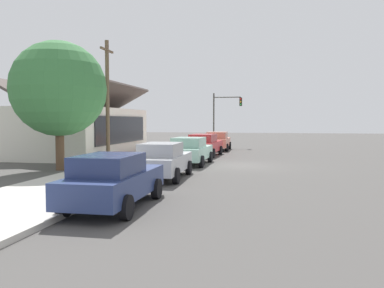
# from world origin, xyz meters

# --- Properties ---
(ground_plane) EXTENTS (120.00, 120.00, 0.00)m
(ground_plane) POSITION_xyz_m (0.00, 0.00, 0.00)
(ground_plane) COLOR #4C4947
(sidewalk_curb) EXTENTS (60.00, 4.20, 0.16)m
(sidewalk_curb) POSITION_xyz_m (0.00, 5.60, 0.08)
(sidewalk_curb) COLOR beige
(sidewalk_curb) RESTS_ON ground
(car_navy) EXTENTS (4.54, 1.97, 1.59)m
(car_navy) POSITION_xyz_m (-11.51, 2.74, 0.81)
(car_navy) COLOR navy
(car_navy) RESTS_ON ground
(car_silver) EXTENTS (4.53, 2.04, 1.59)m
(car_silver) POSITION_xyz_m (-5.69, 2.86, 0.81)
(car_silver) COLOR silver
(car_silver) RESTS_ON ground
(car_seafoam) EXTENTS (4.49, 2.14, 1.59)m
(car_seafoam) POSITION_xyz_m (-0.09, 2.77, 0.81)
(car_seafoam) COLOR #9ED1BC
(car_seafoam) RESTS_ON ground
(car_cherry) EXTENTS (4.76, 2.23, 1.59)m
(car_cherry) POSITION_xyz_m (5.45, 2.88, 0.82)
(car_cherry) COLOR red
(car_cherry) RESTS_ON ground
(car_coral) EXTENTS (4.38, 2.10, 1.59)m
(car_coral) POSITION_xyz_m (11.12, 2.64, 0.81)
(car_coral) COLOR #EA8C75
(car_coral) RESTS_ON ground
(storefront_building) EXTENTS (12.13, 6.68, 5.26)m
(storefront_building) POSITION_xyz_m (4.70, 11.98, 1.86)
(storefront_building) COLOR silver
(storefront_building) RESTS_ON ground
(shade_tree) EXTENTS (4.84, 4.84, 6.59)m
(shade_tree) POSITION_xyz_m (-3.85, 8.85, 4.16)
(shade_tree) COLOR brown
(shade_tree) RESTS_ON ground
(traffic_light_main) EXTENTS (0.37, 2.79, 5.20)m
(traffic_light_main) POSITION_xyz_m (15.50, 2.54, 3.49)
(traffic_light_main) COLOR #383833
(traffic_light_main) RESTS_ON ground
(utility_pole_wooden) EXTENTS (1.80, 0.24, 7.50)m
(utility_pole_wooden) POSITION_xyz_m (0.76, 8.20, 3.93)
(utility_pole_wooden) COLOR brown
(utility_pole_wooden) RESTS_ON ground
(fire_hydrant_red) EXTENTS (0.22, 0.22, 0.71)m
(fire_hydrant_red) POSITION_xyz_m (3.13, 4.20, 0.50)
(fire_hydrant_red) COLOR red
(fire_hydrant_red) RESTS_ON sidewalk_curb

